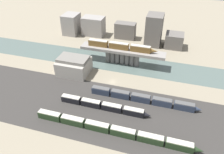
# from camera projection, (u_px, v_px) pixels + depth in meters

# --- Properties ---
(ground_plane) EXTENTS (400.00, 400.00, 0.00)m
(ground_plane) POSITION_uv_depth(u_px,v_px,m) (112.00, 82.00, 127.03)
(ground_plane) COLOR gray
(railbed_yard) EXTENTS (280.00, 42.00, 0.01)m
(railbed_yard) POSITION_uv_depth(u_px,v_px,m) (99.00, 109.00, 108.12)
(railbed_yard) COLOR #33302D
(railbed_yard) RESTS_ON ground
(river_water) EXTENTS (320.00, 22.57, 0.01)m
(river_water) POSITION_uv_depth(u_px,v_px,m) (122.00, 63.00, 144.41)
(river_water) COLOR #4C5B56
(river_water) RESTS_ON ground
(bridge) EXTENTS (54.70, 8.08, 10.33)m
(bridge) POSITION_uv_depth(u_px,v_px,m) (122.00, 54.00, 140.30)
(bridge) COLOR gray
(bridge) RESTS_ON ground
(train_on_bridge) EXTENTS (44.78, 2.96, 4.14)m
(train_on_bridge) POSITION_uv_depth(u_px,v_px,m) (121.00, 46.00, 137.60)
(train_on_bridge) COLOR brown
(train_on_bridge) RESTS_ON bridge
(train_yard_near) EXTENTS (73.75, 2.89, 3.83)m
(train_yard_near) POSITION_uv_depth(u_px,v_px,m) (113.00, 130.00, 94.60)
(train_yard_near) COLOR #23381E
(train_yard_near) RESTS_ON ground
(train_yard_mid) EXTENTS (46.03, 2.85, 3.62)m
(train_yard_mid) POSITION_uv_depth(u_px,v_px,m) (104.00, 106.00, 107.48)
(train_yard_mid) COLOR black
(train_yard_mid) RESTS_ON ground
(train_yard_far) EXTENTS (56.40, 3.00, 3.99)m
(train_yard_far) POSITION_uv_depth(u_px,v_px,m) (143.00, 99.00, 111.72)
(train_yard_far) COLOR #2D384C
(train_yard_far) RESTS_ON ground
(warehouse_building) EXTENTS (18.23, 15.57, 10.60)m
(warehouse_building) POSITION_uv_depth(u_px,v_px,m) (74.00, 65.00, 132.43)
(warehouse_building) COLOR #9E998E
(warehouse_building) RESTS_ON ground
(city_block_far_left) EXTENTS (11.83, 14.13, 16.42)m
(city_block_far_left) POSITION_uv_depth(u_px,v_px,m) (71.00, 24.00, 179.93)
(city_block_far_left) COLOR gray
(city_block_far_left) RESTS_ON ground
(city_block_left) EXTENTS (17.40, 11.29, 14.96)m
(city_block_left) POSITION_uv_depth(u_px,v_px,m) (94.00, 26.00, 178.20)
(city_block_left) COLOR gray
(city_block_left) RESTS_ON ground
(city_block_center) EXTENTS (16.06, 8.29, 12.58)m
(city_block_center) POSITION_uv_depth(u_px,v_px,m) (125.00, 31.00, 173.54)
(city_block_center) COLOR #605B56
(city_block_center) RESTS_ON ground
(city_block_right) EXTENTS (11.67, 14.26, 23.02)m
(city_block_right) POSITION_uv_depth(u_px,v_px,m) (154.00, 30.00, 161.44)
(city_block_right) COLOR #605B56
(city_block_right) RESTS_ON ground
(city_block_far_right) EXTENTS (12.88, 12.04, 10.56)m
(city_block_far_right) POSITION_uv_depth(u_px,v_px,m) (174.00, 40.00, 160.88)
(city_block_far_right) COLOR #605B56
(city_block_far_right) RESTS_ON ground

